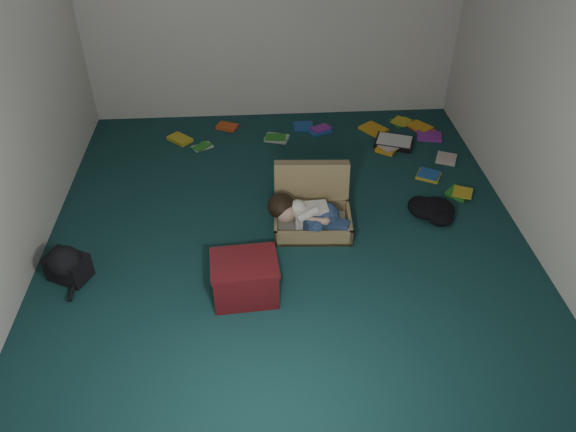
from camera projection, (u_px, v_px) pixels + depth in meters
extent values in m
plane|color=#14393A|center=(287.00, 238.00, 4.72)|extent=(4.50, 4.50, 0.00)
plane|color=silver|center=(325.00, 353.00, 2.15)|extent=(4.50, 0.00, 4.50)
plane|color=silver|center=(564.00, 87.00, 4.03)|extent=(0.00, 4.50, 4.50)
cube|color=#9A8354|center=(312.00, 222.00, 4.77)|extent=(0.67, 0.50, 0.15)
cube|color=beige|center=(312.00, 226.00, 4.79)|extent=(0.62, 0.44, 0.02)
cube|color=#9A8354|center=(311.00, 187.00, 4.91)|extent=(0.66, 0.24, 0.48)
cube|color=white|center=(311.00, 216.00, 4.70)|extent=(0.29, 0.18, 0.20)
sphere|color=tan|center=(286.00, 213.00, 4.64)|extent=(0.18, 0.18, 0.18)
ellipsoid|color=black|center=(281.00, 206.00, 4.67)|extent=(0.23, 0.24, 0.20)
ellipsoid|color=navy|center=(327.00, 215.00, 4.71)|extent=(0.21, 0.24, 0.20)
cube|color=navy|center=(319.00, 223.00, 4.63)|extent=(0.27, 0.19, 0.13)
cube|color=navy|center=(336.00, 226.00, 4.64)|extent=(0.25, 0.18, 0.10)
sphere|color=white|center=(346.00, 226.00, 4.68)|extent=(0.10, 0.10, 0.10)
sphere|color=white|center=(346.00, 232.00, 4.63)|extent=(0.09, 0.09, 0.09)
cylinder|color=tan|center=(317.00, 221.00, 4.58)|extent=(0.17, 0.07, 0.06)
cube|color=#521015|center=(245.00, 280.00, 4.10)|extent=(0.49, 0.39, 0.31)
cube|color=#521015|center=(244.00, 263.00, 4.00)|extent=(0.51, 0.41, 0.02)
cube|color=black|center=(394.00, 142.00, 5.94)|extent=(0.47, 0.41, 0.05)
cube|color=white|center=(394.00, 140.00, 5.92)|extent=(0.42, 0.36, 0.01)
cube|color=gold|center=(180.00, 140.00, 6.00)|extent=(0.22, 0.17, 0.02)
cube|color=#C9461A|center=(227.00, 127.00, 6.23)|extent=(0.28, 0.26, 0.02)
cube|color=silver|center=(277.00, 139.00, 6.02)|extent=(0.22, 0.26, 0.02)
cube|color=#1D529D|center=(320.00, 131.00, 6.16)|extent=(0.23, 0.27, 0.02)
cube|color=gold|center=(373.00, 130.00, 6.18)|extent=(0.27, 0.26, 0.02)
cube|color=#278223|center=(402.00, 122.00, 6.32)|extent=(0.23, 0.18, 0.02)
cube|color=purple|center=(429.00, 136.00, 6.06)|extent=(0.27, 0.27, 0.02)
cube|color=beige|center=(446.00, 159.00, 5.70)|extent=(0.20, 0.25, 0.02)
cube|color=gold|center=(429.00, 176.00, 5.45)|extent=(0.25, 0.27, 0.02)
cube|color=#C9461A|center=(421.00, 128.00, 6.21)|extent=(0.27, 0.25, 0.02)
cube|color=silver|center=(202.00, 146.00, 5.89)|extent=(0.25, 0.20, 0.02)
cube|color=#1D529D|center=(303.00, 126.00, 6.24)|extent=(0.27, 0.27, 0.02)
cube|color=gold|center=(387.00, 150.00, 5.84)|extent=(0.19, 0.24, 0.02)
cube|color=#278223|center=(459.00, 194.00, 5.21)|extent=(0.26, 0.27, 0.02)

